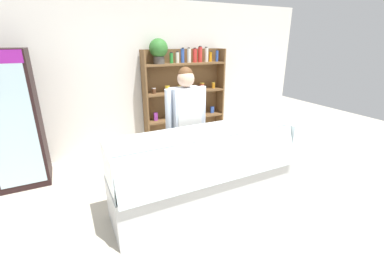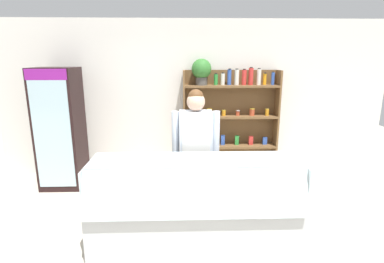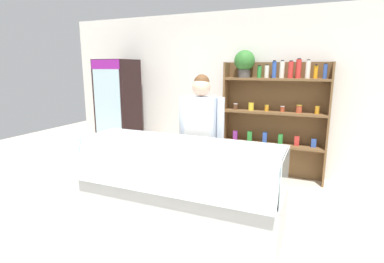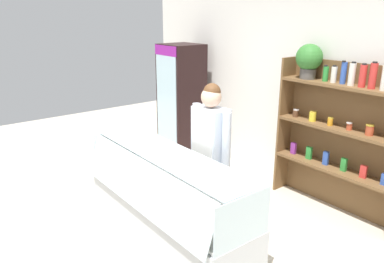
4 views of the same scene
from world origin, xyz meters
name	(u,v)px [view 1 (image 1 of 4)]	position (x,y,z in m)	size (l,w,h in m)	color
ground_plane	(209,206)	(0.00, 0.00, 0.00)	(12.00, 12.00, 0.00)	beige
back_wall	(149,78)	(0.00, 2.31, 1.35)	(6.80, 0.10, 2.70)	white
drinks_fridge	(14,120)	(-2.15, 1.76, 0.96)	(0.64, 0.62, 1.92)	black
shelving_unit	(180,85)	(0.54, 2.11, 1.20)	(1.63, 0.33, 2.05)	brown
deli_display_case	(203,184)	(-0.07, 0.04, 0.31)	(2.26, 0.74, 1.01)	silver
shop_clerk	(186,119)	(-0.03, 0.61, 1.01)	(0.59, 0.25, 1.70)	#383D51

